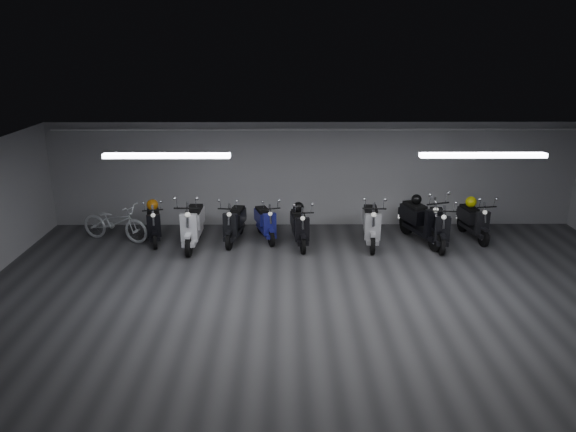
{
  "coord_description": "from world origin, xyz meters",
  "views": [
    {
      "loc": [
        -0.78,
        -9.2,
        4.83
      ],
      "look_at": [
        -0.69,
        2.5,
        1.05
      ],
      "focal_mm": 34.11,
      "sensor_mm": 36.0,
      "label": 1
    }
  ],
  "objects_px": {
    "scooter_7": "(422,214)",
    "helmet_0": "(298,207)",
    "scooter_9": "(474,215)",
    "bicycle": "(115,218)",
    "scooter_5": "(300,221)",
    "scooter_4": "(265,217)",
    "scooter_2": "(192,218)",
    "scooter_6": "(372,218)",
    "helmet_2": "(152,205)",
    "scooter_1": "(153,218)",
    "helmet_3": "(417,199)",
    "helmet_1": "(471,202)",
    "scooter_8": "(439,220)",
    "scooter_3": "(234,217)"
  },
  "relations": [
    {
      "from": "helmet_0",
      "to": "scooter_1",
      "type": "bearing_deg",
      "value": 178.62
    },
    {
      "from": "scooter_9",
      "to": "bicycle",
      "type": "relative_size",
      "value": 0.92
    },
    {
      "from": "scooter_4",
      "to": "scooter_9",
      "type": "distance_m",
      "value": 5.26
    },
    {
      "from": "helmet_1",
      "to": "helmet_3",
      "type": "relative_size",
      "value": 1.09
    },
    {
      "from": "scooter_4",
      "to": "scooter_5",
      "type": "height_order",
      "value": "scooter_5"
    },
    {
      "from": "scooter_9",
      "to": "bicycle",
      "type": "distance_m",
      "value": 9.02
    },
    {
      "from": "scooter_7",
      "to": "helmet_3",
      "type": "distance_m",
      "value": 0.41
    },
    {
      "from": "helmet_3",
      "to": "scooter_7",
      "type": "bearing_deg",
      "value": -71.16
    },
    {
      "from": "scooter_4",
      "to": "helmet_1",
      "type": "bearing_deg",
      "value": -14.46
    },
    {
      "from": "scooter_1",
      "to": "scooter_5",
      "type": "bearing_deg",
      "value": -18.67
    },
    {
      "from": "scooter_9",
      "to": "scooter_2",
      "type": "bearing_deg",
      "value": 175.14
    },
    {
      "from": "scooter_2",
      "to": "helmet_0",
      "type": "height_order",
      "value": "scooter_2"
    },
    {
      "from": "scooter_8",
      "to": "helmet_0",
      "type": "height_order",
      "value": "scooter_8"
    },
    {
      "from": "scooter_6",
      "to": "helmet_2",
      "type": "distance_m",
      "value": 5.46
    },
    {
      "from": "scooter_4",
      "to": "helmet_0",
      "type": "height_order",
      "value": "scooter_4"
    },
    {
      "from": "helmet_0",
      "to": "helmet_2",
      "type": "bearing_deg",
      "value": 175.22
    },
    {
      "from": "scooter_1",
      "to": "helmet_2",
      "type": "distance_m",
      "value": 0.37
    },
    {
      "from": "scooter_4",
      "to": "scooter_8",
      "type": "relative_size",
      "value": 0.89
    },
    {
      "from": "scooter_8",
      "to": "helmet_1",
      "type": "relative_size",
      "value": 6.31
    },
    {
      "from": "scooter_3",
      "to": "scooter_9",
      "type": "bearing_deg",
      "value": 10.57
    },
    {
      "from": "scooter_5",
      "to": "bicycle",
      "type": "xyz_separation_m",
      "value": [
        -4.62,
        0.39,
        -0.04
      ]
    },
    {
      "from": "scooter_3",
      "to": "scooter_6",
      "type": "distance_m",
      "value": 3.37
    },
    {
      "from": "scooter_5",
      "to": "scooter_6",
      "type": "relative_size",
      "value": 0.91
    },
    {
      "from": "scooter_6",
      "to": "scooter_7",
      "type": "bearing_deg",
      "value": 12.01
    },
    {
      "from": "helmet_0",
      "to": "scooter_8",
      "type": "bearing_deg",
      "value": -4.84
    },
    {
      "from": "scooter_1",
      "to": "scooter_6",
      "type": "distance_m",
      "value": 5.39
    },
    {
      "from": "scooter_9",
      "to": "scooter_7",
      "type": "bearing_deg",
      "value": -179.27
    },
    {
      "from": "scooter_3",
      "to": "helmet_3",
      "type": "bearing_deg",
      "value": 11.33
    },
    {
      "from": "scooter_2",
      "to": "helmet_2",
      "type": "distance_m",
      "value": 1.25
    },
    {
      "from": "helmet_2",
      "to": "scooter_3",
      "type": "bearing_deg",
      "value": -6.9
    },
    {
      "from": "scooter_7",
      "to": "bicycle",
      "type": "bearing_deg",
      "value": 159.77
    },
    {
      "from": "scooter_3",
      "to": "bicycle",
      "type": "relative_size",
      "value": 0.94
    },
    {
      "from": "scooter_8",
      "to": "helmet_0",
      "type": "bearing_deg",
      "value": -178.82
    },
    {
      "from": "bicycle",
      "to": "helmet_0",
      "type": "relative_size",
      "value": 6.67
    },
    {
      "from": "scooter_4",
      "to": "scooter_9",
      "type": "bearing_deg",
      "value": -16.97
    },
    {
      "from": "scooter_1",
      "to": "helmet_0",
      "type": "height_order",
      "value": "scooter_1"
    },
    {
      "from": "scooter_8",
      "to": "helmet_1",
      "type": "xyz_separation_m",
      "value": [
        0.99,
        0.73,
        0.25
      ]
    },
    {
      "from": "scooter_8",
      "to": "helmet_2",
      "type": "relative_size",
      "value": 6.22
    },
    {
      "from": "scooter_1",
      "to": "scooter_4",
      "type": "bearing_deg",
      "value": -10.91
    },
    {
      "from": "scooter_9",
      "to": "helmet_3",
      "type": "height_order",
      "value": "scooter_9"
    },
    {
      "from": "scooter_7",
      "to": "helmet_2",
      "type": "relative_size",
      "value": 6.9
    },
    {
      "from": "scooter_9",
      "to": "bicycle",
      "type": "bearing_deg",
      "value": 171.34
    },
    {
      "from": "scooter_1",
      "to": "helmet_1",
      "type": "bearing_deg",
      "value": -11.08
    },
    {
      "from": "scooter_7",
      "to": "helmet_0",
      "type": "distance_m",
      "value": 3.05
    },
    {
      "from": "scooter_5",
      "to": "helmet_0",
      "type": "distance_m",
      "value": 0.37
    },
    {
      "from": "scooter_8",
      "to": "scooter_5",
      "type": "bearing_deg",
      "value": -174.95
    },
    {
      "from": "scooter_9",
      "to": "helmet_3",
      "type": "bearing_deg",
      "value": 170.2
    },
    {
      "from": "bicycle",
      "to": "helmet_1",
      "type": "xyz_separation_m",
      "value": [
        8.99,
        0.28,
        0.32
      ]
    },
    {
      "from": "helmet_2",
      "to": "helmet_3",
      "type": "height_order",
      "value": "helmet_3"
    },
    {
      "from": "scooter_1",
      "to": "bicycle",
      "type": "xyz_separation_m",
      "value": [
        -0.99,
        0.08,
        -0.02
      ]
    }
  ]
}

